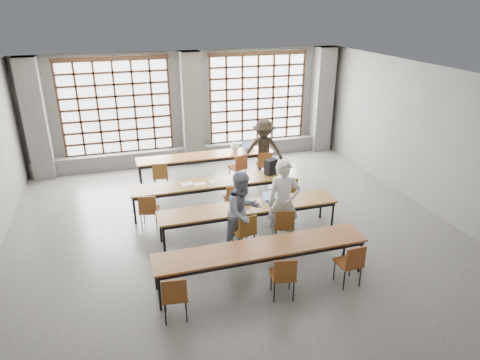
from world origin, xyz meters
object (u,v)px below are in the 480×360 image
Objects in this scene: plastic_bag at (235,147)px; student_back at (263,150)px; mouse at (289,200)px; phone at (258,207)px; green_box at (246,203)px; student_male at (283,203)px; desk_row_b at (211,184)px; chair_front_right at (284,223)px; student_female at (243,212)px; chair_back_left at (160,174)px; chair_near_right at (351,261)px; desk_row_a at (206,157)px; desk_row_c at (249,209)px; laptop_front at (271,198)px; red_pouch at (175,292)px; chair_mid_right at (288,190)px; chair_near_mid at (284,273)px; chair_near_left at (175,294)px; desk_row_d at (262,250)px; chair_mid_left at (149,208)px; chair_front_left at (245,229)px; chair_mid_centre at (234,197)px; backpack at (271,167)px; chair_back_mid at (239,165)px; chair_back_right at (264,163)px.

student_back is at bearing -38.16° from plastic_bag.
mouse is 0.75× the size of phone.
plastic_bag is at bearing 77.47° from green_box.
student_male reaches higher than student_back.
student_back reaches higher than desk_row_b.
student_female is at bearing 171.81° from chair_front_right.
student_back is (3.01, 0.13, 0.36)m from chair_back_left.
student_back is at bearing 87.55° from chair_near_right.
desk_row_a is 3.56m from desk_row_c.
desk_row_a is 2.28× the size of student_female.
laptop_front is 1.55× the size of green_box.
student_back is at bearing 81.06° from mouse.
chair_mid_right is at bearing 43.48° from red_pouch.
chair_near_mid reaches higher than desk_row_b.
student_male is (2.61, 1.80, 0.41)m from chair_near_left.
desk_row_d is at bearing 17.93° from red_pouch.
chair_near_left is at bearing -88.39° from chair_mid_left.
phone is at bearing 127.21° from chair_front_right.
chair_mid_left is at bearing 121.57° from chair_near_mid.
green_box reaches higher than desk_row_d.
desk_row_b is at bearing -120.62° from plastic_bag.
student_female reaches higher than chair_mid_left.
chair_front_left and chair_near_left have the same top height.
student_back is (1.73, 3.56, 0.01)m from student_female.
chair_front_left is at bearing -138.40° from laptop_front.
chair_mid_centre is at bearing 59.22° from chair_near_left.
chair_near_left is at bearing -134.88° from phone.
chair_back_left is 3.89m from mouse.
desk_row_c is at bearing 150.95° from phone.
chair_back_left is 5.43m from chair_near_mid.
chair_mid_centre is 1.44m from backpack.
chair_back_mid is at bearing 95.97° from chair_near_right.
desk_row_b is 3.23m from desk_row_d.
chair_near_right is at bearing -72.99° from student_female.
chair_back_left and chair_front_right have the same top height.
phone is (0.23, -0.18, -0.04)m from green_box.
chair_mid_left reaches higher than mouse.
chair_near_mid is (1.46, -5.23, 0.00)m from chair_back_left.
student_female is at bearing 45.34° from red_pouch.
chair_front_left reaches higher than desk_row_c.
student_female reaches higher than chair_near_right.
desk_row_d is at bearing -85.13° from student_back.
desk_row_a is 6.02m from chair_near_right.
chair_mid_right and chair_near_left have the same top height.
mouse is (-0.47, -2.95, 0.21)m from chair_back_right.
chair_near_right is 3.52× the size of green_box.
phone is at bearing 48.54° from chair_front_left.
chair_back_left is at bearing -179.94° from chair_back_mid.
chair_near_mid is at bearing -98.17° from plastic_bag.
chair_near_right is 5.94m from plastic_bag.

